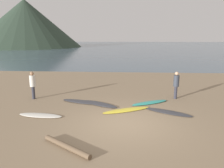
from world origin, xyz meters
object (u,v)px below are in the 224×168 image
(person_1, at_px, (176,83))
(driftwood_log, at_px, (67,146))
(surfboard_4, at_px, (150,103))
(surfboard_1, at_px, (81,102))
(person_0, at_px, (33,83))
(surfboard_2, at_px, (99,104))
(surfboard_3, at_px, (126,110))
(surfboard_0, at_px, (40,115))
(surfboard_5, at_px, (168,112))

(person_1, distance_m, driftwood_log, 7.58)
(surfboard_4, bearing_deg, surfboard_1, 152.48)
(driftwood_log, bearing_deg, person_0, 121.89)
(person_1, bearing_deg, surfboard_2, -136.47)
(surfboard_2, xyz_separation_m, surfboard_3, (1.39, -0.83, -0.01))
(surfboard_0, relative_size, surfboard_3, 0.83)
(person_1, bearing_deg, surfboard_4, -121.72)
(person_0, bearing_deg, surfboard_3, 60.83)
(surfboard_0, height_order, person_1, person_1)
(surfboard_5, height_order, person_0, person_0)
(surfboard_1, bearing_deg, surfboard_3, -7.05)
(driftwood_log, bearing_deg, person_1, 51.75)
(surfboard_0, relative_size, person_0, 1.30)
(surfboard_0, distance_m, surfboard_2, 3.03)
(person_0, bearing_deg, surfboard_4, 74.36)
(surfboard_5, xyz_separation_m, person_1, (0.83, 2.38, 0.88))
(surfboard_0, height_order, surfboard_3, surfboard_0)
(surfboard_2, xyz_separation_m, person_0, (-3.84, 0.82, 0.87))
(surfboard_2, bearing_deg, surfboard_5, 13.92)
(person_1, height_order, driftwood_log, person_1)
(surfboard_0, bearing_deg, person_1, 32.63)
(surfboard_4, bearing_deg, person_1, 4.49)
(surfboard_2, distance_m, surfboard_5, 3.48)
(surfboard_0, distance_m, driftwood_log, 3.35)
(person_0, relative_size, person_1, 1.01)
(surfboard_0, xyz_separation_m, driftwood_log, (1.93, -2.74, 0.05))
(surfboard_4, bearing_deg, driftwood_log, -150.99)
(surfboard_0, bearing_deg, surfboard_3, 21.17)
(driftwood_log, bearing_deg, surfboard_4, 57.56)
(surfboard_4, distance_m, surfboard_5, 1.55)
(surfboard_2, xyz_separation_m, person_1, (4.16, 1.38, 0.87))
(surfboard_3, bearing_deg, surfboard_5, -30.76)
(surfboard_0, height_order, person_0, person_0)
(person_0, bearing_deg, surfboard_5, 64.06)
(person_1, bearing_deg, surfboard_3, -116.25)
(surfboard_0, xyz_separation_m, surfboard_4, (5.06, 2.17, 0.01))
(surfboard_1, distance_m, surfboard_2, 1.07)
(surfboard_3, relative_size, surfboard_4, 1.13)
(surfboard_5, bearing_deg, surfboard_4, 145.88)
(person_0, relative_size, driftwood_log, 0.76)
(surfboard_2, height_order, surfboard_5, surfboard_2)
(surfboard_0, xyz_separation_m, person_1, (6.59, 3.17, 0.87))
(surfboard_4, xyz_separation_m, person_1, (1.54, 1.00, 0.87))
(surfboard_3, xyz_separation_m, surfboard_5, (1.94, -0.17, -0.00))
(surfboard_2, height_order, person_1, person_1)
(surfboard_2, bearing_deg, surfboard_4, 38.75)
(surfboard_3, relative_size, person_0, 1.56)
(surfboard_5, xyz_separation_m, driftwood_log, (-3.84, -3.54, 0.05))
(driftwood_log, bearing_deg, surfboard_1, 96.09)
(surfboard_3, xyz_separation_m, person_0, (-5.23, 1.64, 0.89))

